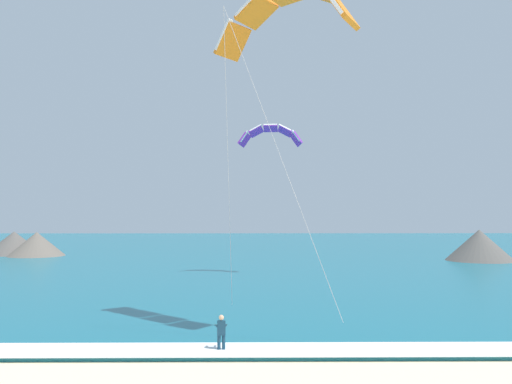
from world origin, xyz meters
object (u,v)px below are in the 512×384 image
Objects in this scene: kite_primary at (283,10)px; kite_distant at (270,134)px; kitesurfer at (221,333)px; surfboard at (221,354)px.

kite_primary is 2.67× the size of kite_distant.
kitesurfer is 29.35m from kite_distant.
kite_primary is 23.54m from kite_distant.
surfboard is 29.76m from kite_distant.
kite_primary reaches higher than kitesurfer.
kite_primary is at bearing 47.41° from surfboard.
surfboard is at bearing -132.59° from kite_primary.
kite_primary reaches higher than surfboard.
kitesurfer is (-0.00, 0.02, 0.91)m from surfboard.
kite_distant is (0.22, 23.38, -2.74)m from kite_primary.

